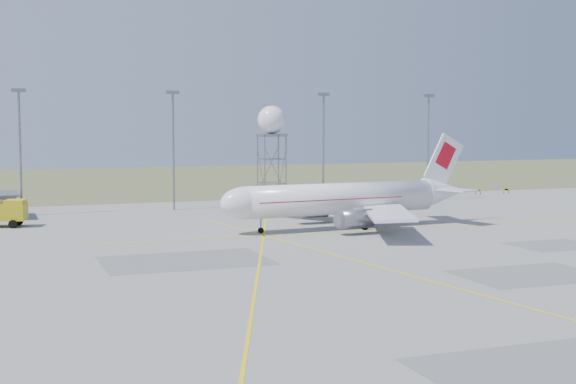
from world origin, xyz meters
name	(u,v)px	position (x,y,z in m)	size (l,w,h in m)	color
ground	(415,273)	(0.00, 0.00, 0.00)	(400.00, 400.00, 0.00)	gray
grass_strip	(150,180)	(0.00, 140.00, 0.01)	(400.00, 120.00, 0.03)	#526135
mast_a	(20,141)	(-35.00, 66.00, 12.07)	(2.20, 0.50, 20.50)	slate
mast_b	(173,140)	(-10.00, 66.00, 12.07)	(2.20, 0.50, 20.50)	slate
mast_c	(323,139)	(18.00, 66.00, 12.07)	(2.20, 0.50, 20.50)	slate
mast_d	(428,138)	(40.00, 66.00, 12.07)	(2.20, 0.50, 20.50)	slate
taxi_sign_near	(478,191)	(55.60, 72.00, 0.89)	(1.60, 0.17, 1.20)	black
taxi_sign_far	(506,190)	(62.60, 72.00, 0.89)	(1.60, 0.17, 1.20)	black
airliner_main	(344,199)	(7.59, 33.85, 4.13)	(39.65, 38.43, 13.49)	white
radar_tower	(272,150)	(7.45, 64.72, 10.12)	(4.98, 4.98, 18.04)	slate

